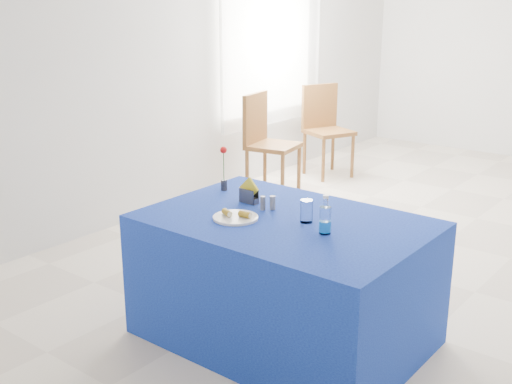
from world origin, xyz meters
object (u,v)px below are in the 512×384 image
Objects in this scene: water_bottle at (325,221)px; chair_win_b at (325,123)px; blue_table at (284,280)px; plate at (236,218)px; chair_win_a at (265,137)px.

chair_win_b is (-2.16, 3.41, -0.23)m from water_bottle.
blue_table is 1.55× the size of chair_win_b.
chair_win_b is (-1.86, 3.35, 0.22)m from blue_table.
plate is 3.89m from chair_win_b.
blue_table is at bearing 38.06° from plate.
chair_win_a is at bearing 124.23° from plate.
blue_table is at bearing -127.08° from chair_win_b.
chair_win_a is at bearing 133.19° from water_bottle.
chair_win_a is at bearing -158.77° from chair_win_b.
plate is at bearing -156.31° from chair_win_a.
plate is at bearing -167.65° from water_bottle.
water_bottle is 0.20× the size of chair_win_a.
water_bottle is (0.53, 0.12, 0.06)m from plate.
chair_win_a is 1.06m from chair_win_b.
blue_table is at bearing -150.84° from chair_win_a.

